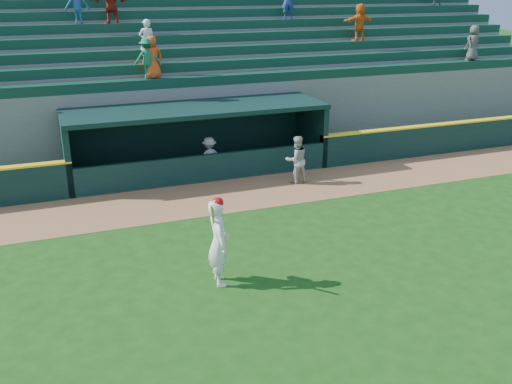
% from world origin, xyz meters
% --- Properties ---
extents(ground, '(120.00, 120.00, 0.00)m').
position_xyz_m(ground, '(0.00, 0.00, 0.00)').
color(ground, '#174310').
rests_on(ground, ground).
extents(warning_track, '(40.00, 3.00, 0.01)m').
position_xyz_m(warning_track, '(0.00, 4.90, 0.01)').
color(warning_track, '#91613A').
rests_on(warning_track, ground).
extents(field_wall_right, '(15.50, 0.30, 1.20)m').
position_xyz_m(field_wall_right, '(12.25, 6.55, 0.60)').
color(field_wall_right, black).
rests_on(field_wall_right, ground).
extents(wall_stripe_right, '(15.50, 0.32, 0.06)m').
position_xyz_m(wall_stripe_right, '(12.25, 6.55, 1.23)').
color(wall_stripe_right, yellow).
rests_on(wall_stripe_right, field_wall_right).
extents(dugout_player_front, '(0.85, 0.67, 1.69)m').
position_xyz_m(dugout_player_front, '(2.89, 5.28, 0.85)').
color(dugout_player_front, '#AAAAA5').
rests_on(dugout_player_front, ground).
extents(dugout_player_inside, '(0.99, 0.62, 1.47)m').
position_xyz_m(dugout_player_inside, '(0.25, 7.03, 0.73)').
color(dugout_player_inside, '#ACADA7').
rests_on(dugout_player_inside, ground).
extents(dugout, '(9.40, 2.80, 2.46)m').
position_xyz_m(dugout, '(0.00, 8.00, 1.36)').
color(dugout, slate).
rests_on(dugout, ground).
extents(stands, '(34.50, 6.25, 7.58)m').
position_xyz_m(stands, '(-0.01, 12.56, 2.40)').
color(stands, slate).
rests_on(stands, ground).
extents(batter_at_plate, '(0.58, 0.86, 2.16)m').
position_xyz_m(batter_at_plate, '(-1.73, -0.56, 1.07)').
color(batter_at_plate, white).
rests_on(batter_at_plate, ground).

